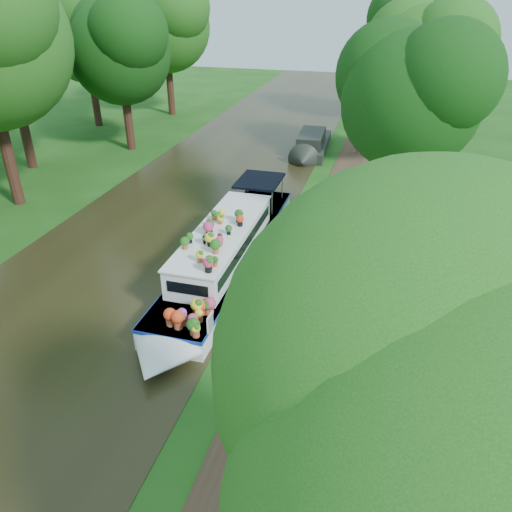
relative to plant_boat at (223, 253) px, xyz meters
The scene contains 15 objects.
ground 2.42m from the plant_boat, ahead, with size 100.00×100.00×0.00m, color #194E13.
canal_water 3.85m from the plant_boat, behind, with size 10.00×100.00×0.02m, color black.
towpath 3.56m from the plant_boat, ahead, with size 2.20×100.00×0.03m, color #442E1F.
plant_boat is the anchor object (origin of this frame).
tree_near_overhang 8.79m from the plant_boat, 24.91° to the left, with size 5.52×5.28×8.99m.
tree_near_mid 17.21m from the plant_boat, 65.57° to the left, with size 6.90×6.60×9.40m.
tree_near_far 27.28m from the plant_boat, 76.43° to the left, with size 7.59×7.26×10.30m.
tree_far_c 18.71m from the plant_boat, 129.18° to the left, with size 7.13×6.82×9.59m.
tree_far_d 27.82m from the plant_boat, 118.18° to the left, with size 8.05×7.70×10.85m.
tree_far_g 18.61m from the plant_boat, 149.97° to the left, with size 7.36×7.04×9.95m.
tree_far_h 25.99m from the plant_boat, 131.68° to the left, with size 7.82×7.48×10.49m.
second_boat 16.20m from the plant_boat, 88.23° to the left, with size 2.26×6.91×1.32m.
sandwich_board 8.77m from the plant_boat, 65.93° to the right, with size 0.67×0.58×1.04m.
pedestrian_pink 17.20m from the plant_boat, 78.51° to the left, with size 0.70×0.46×1.93m, color #C25088.
verge_plant 2.89m from the plant_boat, 35.23° to the right, with size 0.38×0.33×0.42m, color #296B20.
Camera 1 is at (3.41, -15.38, 9.87)m, focal length 35.00 mm.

